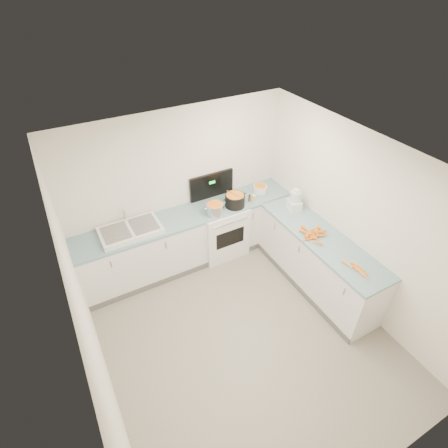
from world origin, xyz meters
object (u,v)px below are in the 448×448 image
stove (220,228)px  black_pot (235,201)px  extract_bottle (249,198)px  spice_jar (254,198)px  food_processor (295,201)px  mixing_bowl (260,189)px  steel_pot (215,210)px  sink (130,230)px

stove → black_pot: (0.20, -0.13, 0.56)m
extract_bottle → stove: bearing=164.7°
spice_jar → food_processor: bearing=-49.6°
mixing_bowl → spice_jar: bearing=-142.3°
stove → black_pot: bearing=-33.1°
steel_pot → mixing_bowl: bearing=12.0°
sink → steel_pot: 1.29m
stove → extract_bottle: 0.71m
stove → mixing_bowl: stove is taller
spice_jar → food_processor: 0.66m
sink → spice_jar: 1.99m
stove → mixing_bowl: (0.78, 0.04, 0.52)m
steel_pot → spice_jar: bearing=1.1°
food_processor → spice_jar: bearing=130.4°
spice_jar → food_processor: size_ratio=0.27×
steel_pot → extract_bottle: size_ratio=2.62×
sink → food_processor: 2.50m
sink → stove: bearing=-0.6°
mixing_bowl → spice_jar: size_ratio=2.36×
stove → spice_jar: size_ratio=13.87×
black_pot → extract_bottle: size_ratio=3.07×
sink → black_pot: (1.65, -0.14, 0.05)m
sink → mixing_bowl: bearing=0.5°
black_pot → spice_jar: 0.34m
extract_bottle → steel_pot: bearing=-176.6°
extract_bottle → black_pot: bearing=-179.9°
stove → steel_pot: size_ratio=5.11×
black_pot → sink: bearing=175.0°
stove → black_pot: size_ratio=4.36×
stove → steel_pot: (-0.18, -0.17, 0.54)m
mixing_bowl → food_processor: 0.72m
sink → black_pot: size_ratio=2.76×
stove → sink: 1.54m
black_pot → food_processor: food_processor is taller
spice_jar → sink: bearing=175.1°
black_pot → spice_jar: bearing=-4.3°
stove → food_processor: stove is taller
sink → black_pot: 1.65m
steel_pot → spice_jar: 0.71m
stove → spice_jar: 0.76m
mixing_bowl → spice_jar: (-0.25, -0.19, -0.00)m
stove → sink: size_ratio=1.58×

